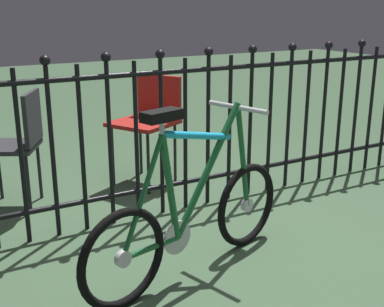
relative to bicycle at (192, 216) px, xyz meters
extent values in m
plane|color=#405C3F|center=(0.37, 0.13, -0.32)|extent=(20.00, 20.00, 0.00)
cylinder|color=black|center=(-0.68, 0.80, 0.20)|extent=(0.03, 0.03, 1.05)
cylinder|color=black|center=(-0.50, 0.80, 0.20)|extent=(0.03, 0.03, 1.05)
sphere|color=black|center=(-0.50, 0.80, 0.76)|extent=(0.06, 0.06, 0.06)
cylinder|color=black|center=(-0.32, 0.80, 0.20)|extent=(0.03, 0.03, 1.05)
cylinder|color=black|center=(-0.14, 0.80, 0.20)|extent=(0.03, 0.03, 1.05)
sphere|color=black|center=(-0.14, 0.80, 0.76)|extent=(0.06, 0.06, 0.06)
cylinder|color=black|center=(0.04, 0.80, 0.20)|extent=(0.03, 0.03, 1.05)
cylinder|color=black|center=(0.22, 0.80, 0.20)|extent=(0.03, 0.03, 1.05)
sphere|color=black|center=(0.22, 0.80, 0.76)|extent=(0.06, 0.06, 0.06)
cylinder|color=black|center=(0.40, 0.80, 0.20)|extent=(0.03, 0.03, 1.05)
cylinder|color=black|center=(0.59, 0.80, 0.20)|extent=(0.03, 0.03, 1.05)
sphere|color=black|center=(0.59, 0.80, 0.76)|extent=(0.06, 0.06, 0.06)
cylinder|color=black|center=(0.77, 0.80, 0.20)|extent=(0.03, 0.03, 1.05)
cylinder|color=black|center=(0.95, 0.80, 0.20)|extent=(0.03, 0.03, 1.05)
sphere|color=black|center=(0.95, 0.80, 0.76)|extent=(0.06, 0.06, 0.06)
cylinder|color=black|center=(1.13, 0.80, 0.20)|extent=(0.03, 0.03, 1.05)
cylinder|color=black|center=(1.31, 0.80, 0.20)|extent=(0.03, 0.03, 1.05)
sphere|color=black|center=(1.31, 0.80, 0.76)|extent=(0.06, 0.06, 0.06)
cylinder|color=black|center=(1.49, 0.80, 0.20)|extent=(0.03, 0.03, 1.05)
cylinder|color=black|center=(1.67, 0.80, 0.20)|extent=(0.03, 0.03, 1.05)
sphere|color=black|center=(1.67, 0.80, 0.76)|extent=(0.06, 0.06, 0.06)
cylinder|color=black|center=(1.85, 0.80, 0.20)|extent=(0.03, 0.03, 1.05)
cylinder|color=black|center=(2.03, 0.80, 0.20)|extent=(0.03, 0.03, 1.05)
sphere|color=black|center=(2.03, 0.80, 0.76)|extent=(0.06, 0.06, 0.06)
cylinder|color=black|center=(2.21, 0.80, 0.20)|extent=(0.03, 0.03, 1.05)
cylinder|color=black|center=(0.37, 0.80, -0.13)|extent=(4.64, 0.03, 0.03)
cylinder|color=black|center=(0.37, 0.80, 0.64)|extent=(4.64, 0.03, 0.03)
torus|color=black|center=(-0.44, -0.12, -0.07)|extent=(0.49, 0.17, 0.50)
cylinder|color=silver|center=(-0.44, -0.12, -0.07)|extent=(0.09, 0.05, 0.08)
torus|color=black|center=(0.44, 0.12, -0.07)|extent=(0.49, 0.17, 0.50)
cylinder|color=silver|center=(0.44, 0.12, -0.07)|extent=(0.09, 0.05, 0.08)
cylinder|color=#19592D|center=(0.12, 0.03, 0.23)|extent=(0.48, 0.17, 0.65)
cylinder|color=#19A5D8|center=(0.04, 0.01, 0.43)|extent=(0.48, 0.16, 0.14)
cylinder|color=#19592D|center=(-0.15, -0.04, 0.20)|extent=(0.13, 0.07, 0.57)
cylinder|color=#19592D|center=(-0.27, -0.08, -0.08)|extent=(0.34, 0.12, 0.04)
cylinder|color=#19592D|center=(-0.32, -0.09, 0.20)|extent=(0.28, 0.10, 0.56)
cylinder|color=#19592D|center=(0.39, 0.11, 0.24)|extent=(0.14, 0.07, 0.63)
cylinder|color=silver|center=(0.34, 0.09, 0.54)|extent=(0.03, 0.03, 0.02)
cylinder|color=silver|center=(0.34, 0.09, 0.53)|extent=(0.13, 0.39, 0.03)
cylinder|color=silver|center=(-0.19, -0.05, 0.51)|extent=(0.03, 0.03, 0.07)
cube|color=black|center=(-0.19, -0.05, 0.57)|extent=(0.22, 0.14, 0.05)
cylinder|color=silver|center=(-0.10, -0.03, -0.08)|extent=(0.18, 0.06, 0.18)
cylinder|color=black|center=(-0.58, 1.23, -0.11)|extent=(0.02, 0.02, 0.42)
cylinder|color=black|center=(-0.44, 1.49, -0.11)|extent=(0.02, 0.02, 0.42)
cube|color=#2D2D33|center=(-0.64, 1.42, 0.12)|extent=(0.49, 0.49, 0.03)
cube|color=#2D2D33|center=(-0.48, 1.34, 0.32)|extent=(0.19, 0.32, 0.36)
cylinder|color=black|center=(0.29, 1.16, -0.08)|extent=(0.02, 0.02, 0.48)
cylinder|color=black|center=(0.13, 1.48, -0.08)|extent=(0.02, 0.02, 0.48)
cylinder|color=black|center=(0.60, 1.33, -0.08)|extent=(0.02, 0.02, 0.48)
cylinder|color=black|center=(0.44, 1.64, -0.08)|extent=(0.02, 0.02, 0.48)
cube|color=#A51E19|center=(0.36, 1.40, 0.17)|extent=(0.59, 0.59, 0.03)
cube|color=#A51E19|center=(0.55, 1.50, 0.36)|extent=(0.22, 0.38, 0.33)
camera|label=1|loc=(-1.20, -2.10, 1.06)|focal=46.97mm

